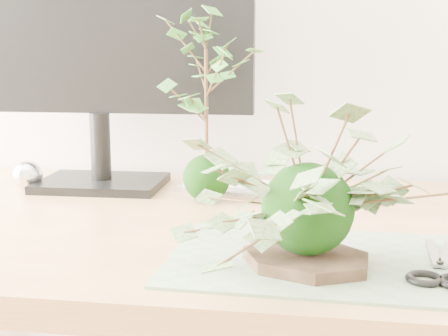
% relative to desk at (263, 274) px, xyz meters
% --- Properties ---
extents(desk, '(1.60, 0.70, 0.74)m').
position_rel_desk_xyz_m(desk, '(0.00, 0.00, 0.00)').
color(desk, tan).
rests_on(desk, ground_plane).
extents(cutting_mat, '(0.41, 0.28, 0.00)m').
position_rel_desk_xyz_m(cutting_mat, '(0.10, -0.18, 0.09)').
color(cutting_mat, slate).
rests_on(cutting_mat, desk).
extents(stone_dish, '(0.21, 0.21, 0.01)m').
position_rel_desk_xyz_m(stone_dish, '(0.07, -0.21, 0.10)').
color(stone_dish, black).
rests_on(stone_dish, cutting_mat).
extents(ivy_kokedama, '(0.37, 0.37, 0.23)m').
position_rel_desk_xyz_m(ivy_kokedama, '(0.07, -0.21, 0.22)').
color(ivy_kokedama, black).
rests_on(ivy_kokedama, stone_dish).
extents(maple_kokedama, '(0.23, 0.23, 0.35)m').
position_rel_desk_xyz_m(maple_kokedama, '(-0.11, 0.11, 0.33)').
color(maple_kokedama, black).
rests_on(maple_kokedama, desk).
extents(keyboard, '(0.39, 0.19, 0.01)m').
position_rel_desk_xyz_m(keyboard, '(0.01, 0.19, 0.09)').
color(keyboard, '#BCBCBC').
rests_on(keyboard, desk).
extents(monitor, '(0.59, 0.18, 0.52)m').
position_rel_desk_xyz_m(monitor, '(-0.34, 0.20, 0.39)').
color(monitor, black).
rests_on(monitor, desk).
extents(foil_ball, '(0.06, 0.06, 0.06)m').
position_rel_desk_xyz_m(foil_ball, '(-0.47, 0.15, 0.12)').
color(foil_ball, white).
rests_on(foil_ball, desk).
extents(scissors, '(0.08, 0.18, 0.01)m').
position_rel_desk_xyz_m(scissors, '(0.23, -0.22, 0.10)').
color(scissors, gray).
rests_on(scissors, cutting_mat).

